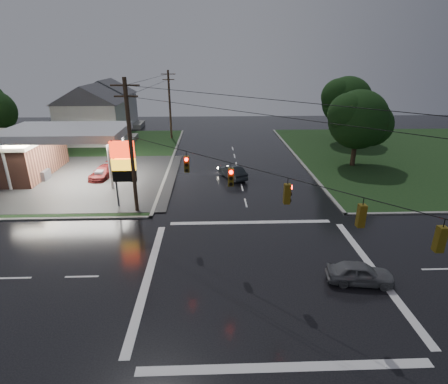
{
  "coord_description": "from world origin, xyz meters",
  "views": [
    {
      "loc": [
        -3.04,
        -18.1,
        12.45
      ],
      "look_at": [
        -2.16,
        6.1,
        3.0
      ],
      "focal_mm": 28.0,
      "sensor_mm": 36.0,
      "label": 1
    }
  ],
  "objects_px": {
    "gas_station": "(4,153)",
    "house_near": "(93,113)",
    "utility_pole_nw": "(131,146)",
    "pylon_sign": "(123,163)",
    "utility_pole_n": "(170,104)",
    "car_crossing": "(360,273)",
    "car_north": "(233,172)",
    "house_far": "(108,103)",
    "tree_ne_far": "(348,102)",
    "tree_ne_near": "(360,120)",
    "car_pump": "(104,172)"
  },
  "relations": [
    {
      "from": "gas_station",
      "to": "house_near",
      "type": "distance_m",
      "value": 17.07
    },
    {
      "from": "utility_pole_nw",
      "to": "pylon_sign",
      "type": "bearing_deg",
      "value": 135.0
    },
    {
      "from": "pylon_sign",
      "to": "utility_pole_n",
      "type": "relative_size",
      "value": 0.57
    },
    {
      "from": "pylon_sign",
      "to": "house_near",
      "type": "bearing_deg",
      "value": 112.28
    },
    {
      "from": "pylon_sign",
      "to": "car_crossing",
      "type": "relative_size",
      "value": 1.58
    },
    {
      "from": "gas_station",
      "to": "car_north",
      "type": "distance_m",
      "value": 25.01
    },
    {
      "from": "house_far",
      "to": "tree_ne_far",
      "type": "distance_m",
      "value": 41.57
    },
    {
      "from": "gas_station",
      "to": "tree_ne_near",
      "type": "distance_m",
      "value": 40.0
    },
    {
      "from": "pylon_sign",
      "to": "tree_ne_near",
      "type": "distance_m",
      "value": 27.23
    },
    {
      "from": "pylon_sign",
      "to": "house_near",
      "type": "xyz_separation_m",
      "value": [
        -10.45,
        25.5,
        0.39
      ]
    },
    {
      "from": "tree_ne_near",
      "to": "car_north",
      "type": "distance_m",
      "value": 16.24
    },
    {
      "from": "tree_ne_near",
      "to": "tree_ne_far",
      "type": "height_order",
      "value": "tree_ne_far"
    },
    {
      "from": "utility_pole_n",
      "to": "gas_station",
      "type": "bearing_deg",
      "value": -131.47
    },
    {
      "from": "pylon_sign",
      "to": "tree_ne_far",
      "type": "xyz_separation_m",
      "value": [
        27.65,
        23.49,
        2.17
      ]
    },
    {
      "from": "gas_station",
      "to": "car_north",
      "type": "bearing_deg",
      "value": -4.15
    },
    {
      "from": "gas_station",
      "to": "car_north",
      "type": "height_order",
      "value": "gas_station"
    },
    {
      "from": "house_near",
      "to": "gas_station",
      "type": "bearing_deg",
      "value": -106.17
    },
    {
      "from": "utility_pole_nw",
      "to": "utility_pole_n",
      "type": "distance_m",
      "value": 28.5
    },
    {
      "from": "tree_ne_near",
      "to": "car_pump",
      "type": "distance_m",
      "value": 29.6
    },
    {
      "from": "utility_pole_nw",
      "to": "house_near",
      "type": "height_order",
      "value": "utility_pole_nw"
    },
    {
      "from": "car_crossing",
      "to": "car_north",
      "type": "bearing_deg",
      "value": 26.58
    },
    {
      "from": "pylon_sign",
      "to": "car_pump",
      "type": "xyz_separation_m",
      "value": [
        -4.35,
        8.11,
        -3.35
      ]
    },
    {
      "from": "house_near",
      "to": "utility_pole_nw",
      "type": "bearing_deg",
      "value": -66.63
    },
    {
      "from": "pylon_sign",
      "to": "tree_ne_far",
      "type": "distance_m",
      "value": 36.35
    },
    {
      "from": "tree_ne_far",
      "to": "car_north",
      "type": "distance_m",
      "value": 24.73
    },
    {
      "from": "car_north",
      "to": "car_crossing",
      "type": "distance_m",
      "value": 20.09
    },
    {
      "from": "gas_station",
      "to": "tree_ne_near",
      "type": "bearing_deg",
      "value": 3.3
    },
    {
      "from": "house_near",
      "to": "tree_ne_far",
      "type": "xyz_separation_m",
      "value": [
        38.1,
        -2.01,
        1.77
      ]
    },
    {
      "from": "house_near",
      "to": "house_far",
      "type": "xyz_separation_m",
      "value": [
        -1.0,
        12.0,
        0.0
      ]
    },
    {
      "from": "tree_ne_far",
      "to": "car_pump",
      "type": "distance_m",
      "value": 35.94
    },
    {
      "from": "gas_station",
      "to": "tree_ne_near",
      "type": "xyz_separation_m",
      "value": [
        39.82,
        2.29,
        3.01
      ]
    },
    {
      "from": "utility_pole_nw",
      "to": "car_crossing",
      "type": "relative_size",
      "value": 2.89
    },
    {
      "from": "house_far",
      "to": "car_pump",
      "type": "xyz_separation_m",
      "value": [
        7.1,
        -29.39,
        -3.75
      ]
    },
    {
      "from": "car_crossing",
      "to": "tree_ne_far",
      "type": "bearing_deg",
      "value": -10.06
    },
    {
      "from": "house_near",
      "to": "car_pump",
      "type": "relative_size",
      "value": 2.44
    },
    {
      "from": "car_north",
      "to": "car_pump",
      "type": "height_order",
      "value": "car_north"
    },
    {
      "from": "car_north",
      "to": "car_pump",
      "type": "xyz_separation_m",
      "value": [
        -14.05,
        0.71,
        -0.05
      ]
    },
    {
      "from": "utility_pole_n",
      "to": "car_crossing",
      "type": "distance_m",
      "value": 42.23
    },
    {
      "from": "gas_station",
      "to": "house_near",
      "type": "height_order",
      "value": "house_near"
    },
    {
      "from": "car_north",
      "to": "gas_station",
      "type": "bearing_deg",
      "value": -28.4
    },
    {
      "from": "car_crossing",
      "to": "tree_ne_near",
      "type": "bearing_deg",
      "value": -12.17
    },
    {
      "from": "tree_ne_far",
      "to": "utility_pole_nw",
      "type": "bearing_deg",
      "value": -137.41
    },
    {
      "from": "utility_pole_nw",
      "to": "car_crossing",
      "type": "distance_m",
      "value": 19.11
    },
    {
      "from": "car_crossing",
      "to": "car_pump",
      "type": "relative_size",
      "value": 0.84
    },
    {
      "from": "car_north",
      "to": "car_pump",
      "type": "bearing_deg",
      "value": -27.15
    },
    {
      "from": "house_near",
      "to": "pylon_sign",
      "type": "bearing_deg",
      "value": -67.72
    },
    {
      "from": "pylon_sign",
      "to": "tree_ne_near",
      "type": "relative_size",
      "value": 0.67
    },
    {
      "from": "house_near",
      "to": "car_pump",
      "type": "height_order",
      "value": "house_near"
    },
    {
      "from": "car_crossing",
      "to": "utility_pole_nw",
      "type": "bearing_deg",
      "value": 62.84
    },
    {
      "from": "tree_ne_far",
      "to": "car_pump",
      "type": "height_order",
      "value": "tree_ne_far"
    }
  ]
}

